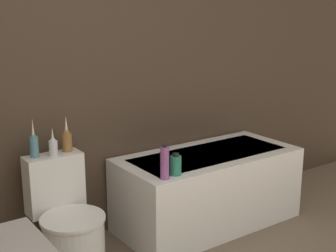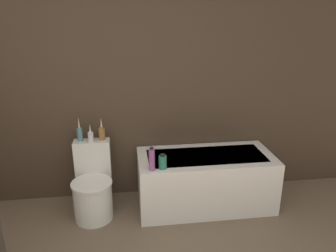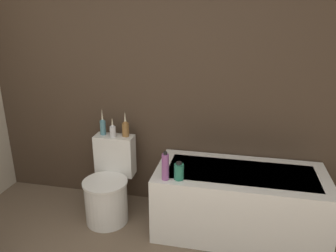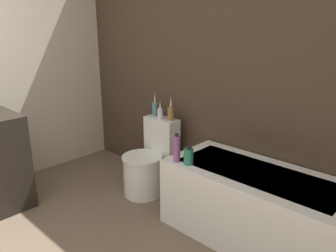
% 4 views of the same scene
% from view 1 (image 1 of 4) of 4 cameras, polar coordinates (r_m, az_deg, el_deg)
% --- Properties ---
extents(wall_back_tiled, '(6.40, 0.06, 2.60)m').
position_cam_1_polar(wall_back_tiled, '(3.35, -9.45, 7.84)').
color(wall_back_tiled, '#423326').
rests_on(wall_back_tiled, ground_plane).
extents(bathtub, '(1.42, 0.67, 0.58)m').
position_cam_1_polar(bathtub, '(3.70, 4.86, -7.57)').
color(bathtub, white).
rests_on(bathtub, ground).
extents(toilet, '(0.40, 0.56, 0.74)m').
position_cam_1_polar(toilet, '(3.10, -12.03, -12.14)').
color(toilet, white).
rests_on(toilet, ground).
extents(vase_gold, '(0.05, 0.05, 0.26)m').
position_cam_1_polar(vase_gold, '(3.07, -16.03, -2.16)').
color(vase_gold, teal).
rests_on(vase_gold, toilet).
extents(vase_silver, '(0.06, 0.06, 0.19)m').
position_cam_1_polar(vase_silver, '(3.08, -13.83, -2.39)').
color(vase_silver, silver).
rests_on(vase_silver, toilet).
extents(vase_bronze, '(0.07, 0.07, 0.24)m').
position_cam_1_polar(vase_bronze, '(3.14, -12.22, -1.60)').
color(vase_bronze, olive).
rests_on(vase_bronze, toilet).
extents(shampoo_bottle_tall, '(0.06, 0.06, 0.24)m').
position_cam_1_polar(shampoo_bottle_tall, '(3.03, -0.40, -4.50)').
color(shampoo_bottle_tall, '#8C4C8C').
rests_on(shampoo_bottle_tall, bathtub).
extents(shampoo_bottle_short, '(0.08, 0.08, 0.15)m').
position_cam_1_polar(shampoo_bottle_short, '(3.12, 0.93, -4.78)').
color(shampoo_bottle_short, '#267259').
rests_on(shampoo_bottle_short, bathtub).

